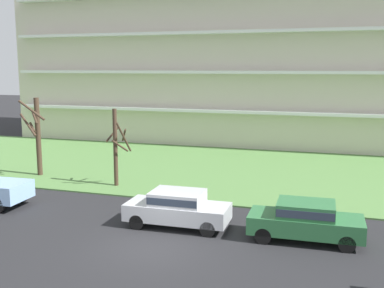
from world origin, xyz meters
TOP-DOWN VIEW (x-y plane):
  - ground at (0.00, 0.00)m, footprint 160.00×160.00m
  - grass_lawn_strip at (0.00, 14.00)m, footprint 80.00×16.00m
  - apartment_building at (0.00, 28.79)m, footprint 45.46×14.54m
  - tree_far_left at (-11.25, 8.66)m, footprint 1.89×1.15m
  - tree_left at (-5.40, 7.83)m, footprint 1.36×1.52m
  - sedan_silver_near_left at (0.12, 2.50)m, footprint 4.44×1.90m
  - sedan_green_near_right at (5.44, 2.50)m, footprint 4.45×1.93m

SIDE VIEW (x-z plane):
  - ground at x=0.00m, z-range 0.00..0.00m
  - grass_lawn_strip at x=0.00m, z-range 0.00..0.08m
  - sedan_silver_near_left at x=0.12m, z-range 0.09..1.66m
  - sedan_green_near_right at x=5.44m, z-range 0.09..1.66m
  - tree_left at x=-5.40m, z-range 0.12..4.59m
  - tree_far_left at x=-11.25m, z-range 0.22..5.13m
  - apartment_building at x=0.00m, z-range 0.00..15.88m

